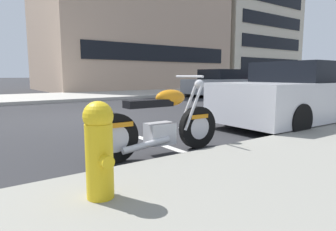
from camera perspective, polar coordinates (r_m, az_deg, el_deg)
name	(u,v)px	position (r m, az deg, el deg)	size (l,w,h in m)	color
ground_plane	(83,118)	(8.03, -16.36, -0.47)	(260.00, 260.00, 0.00)	#28282B
sidewalk_far_curb	(216,90)	(20.68, 9.36, 4.88)	(120.00, 5.00, 0.14)	#ADA89E
parking_stall_stripe	(172,148)	(4.54, 0.76, -6.41)	(0.12, 2.20, 0.01)	silver
parked_motorcycle	(161,125)	(4.12, -1.33, -1.79)	(2.04, 0.62, 1.12)	black
parked_car_across_street	(305,95)	(7.49, 25.20, 3.66)	(4.72, 1.86, 1.41)	silver
car_opposite_curb	(224,83)	(16.26, 10.80, 6.22)	(4.53, 1.95, 1.43)	gray
fire_hydrant	(99,147)	(2.39, -13.31, -6.07)	(0.24, 0.36, 0.79)	gold
townhouse_near_left	(129,15)	(24.95, -7.60, 18.94)	(13.62, 9.37, 11.86)	tan
townhouse_corner_block	(236,40)	(32.45, 13.07, 14.23)	(10.24, 9.08, 9.62)	beige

